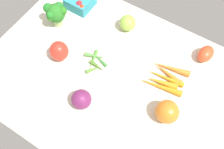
{
  "coord_description": "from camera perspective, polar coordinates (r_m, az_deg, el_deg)",
  "views": [
    {
      "loc": [
        -25.78,
        41.01,
        94.05
      ],
      "look_at": [
        0.0,
        0.0,
        4.0
      ],
      "focal_mm": 41.12,
      "sensor_mm": 36.0,
      "label": 1
    }
  ],
  "objects": [
    {
      "name": "heirloom_tomato_orange",
      "position": [
        0.95,
        12.15,
        -8.09
      ],
      "size": [
        8.75,
        8.75,
        8.75
      ],
      "primitive_type": "sphere",
      "color": "orange",
      "rests_on": "tablecloth"
    },
    {
      "name": "roma_tomato",
      "position": [
        1.13,
        20.11,
        4.34
      ],
      "size": [
        7.02,
        9.05,
        5.88
      ],
      "primitive_type": "ellipsoid",
      "rotation": [
        0.0,
        0.0,
        4.57
      ],
      "color": "#E44927",
      "rests_on": "tablecloth"
    },
    {
      "name": "berry_basket",
      "position": [
        1.25,
        -7.09,
        15.82
      ],
      "size": [
        11.16,
        11.16,
        6.88
      ],
      "color": "teal",
      "rests_on": "tablecloth"
    },
    {
      "name": "heirloom_tomato_green",
      "position": [
        1.15,
        3.47,
        11.37
      ],
      "size": [
        7.23,
        7.23,
        7.23
      ],
      "primitive_type": "sphere",
      "color": "#91C046",
      "rests_on": "tablecloth"
    },
    {
      "name": "carrot_bunch",
      "position": [
        1.05,
        11.64,
        -0.72
      ],
      "size": [
        18.0,
        15.27,
        2.99
      ],
      "color": "orange",
      "rests_on": "tablecloth"
    },
    {
      "name": "red_onion_center",
      "position": [
        0.96,
        -6.84,
        -5.5
      ],
      "size": [
        7.67,
        7.67,
        7.67
      ],
      "primitive_type": "sphere",
      "color": "#6E2455",
      "rests_on": "tablecloth"
    },
    {
      "name": "okra_pile",
      "position": [
        1.07,
        -3.61,
        2.88
      ],
      "size": [
        11.6,
        11.61,
        1.87
      ],
      "color": "#4C822D",
      "rests_on": "tablecloth"
    },
    {
      "name": "broccoli_head",
      "position": [
        1.16,
        -12.43,
        13.26
      ],
      "size": [
        10.05,
        10.31,
        11.53
      ],
      "color": "#A8CE82",
      "rests_on": "tablecloth"
    },
    {
      "name": "bell_pepper_red",
      "position": [
        1.07,
        -11.7,
        5.14
      ],
      "size": [
        9.45,
        9.45,
        8.68
      ],
      "primitive_type": "ellipsoid",
      "rotation": [
        0.0,
        0.0,
        0.23
      ],
      "color": "red",
      "rests_on": "tablecloth"
    },
    {
      "name": "tablecloth",
      "position": [
        1.05,
        -0.0,
        -0.78
      ],
      "size": [
        104.0,
        76.0,
        2.0
      ],
      "primitive_type": "cube",
      "color": "beige",
      "rests_on": "ground"
    }
  ]
}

